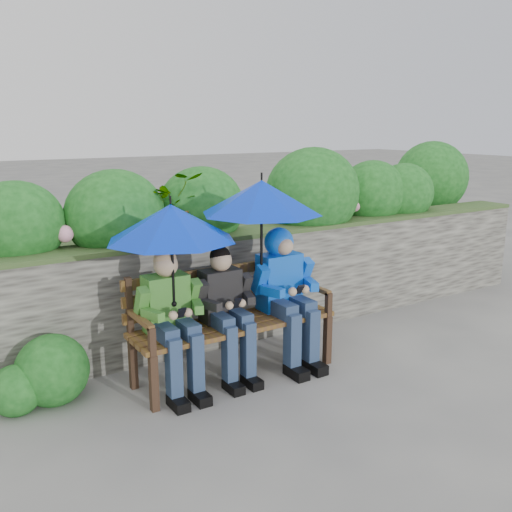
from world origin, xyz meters
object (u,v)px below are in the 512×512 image
boy_left (172,315)px  umbrella_left (171,223)px  boy_right (285,285)px  umbrella_right (262,197)px  boy_middle (226,306)px  park_bench (230,314)px

boy_left → umbrella_left: 0.70m
boy_left → umbrella_left: bearing=9.4°
boy_right → boy_left: bearing=-179.6°
boy_left → umbrella_right: bearing=2.0°
boy_middle → umbrella_right: umbrella_right is taller
boy_middle → boy_left: bearing=-179.6°
park_bench → umbrella_right: 0.98m
boy_right → umbrella_right: bearing=174.5°
boy_left → umbrella_left: (0.02, 0.00, 0.70)m
park_bench → boy_middle: bearing=-135.8°
park_bench → boy_middle: 0.15m
boy_right → umbrella_right: size_ratio=1.19×
boy_middle → umbrella_right: size_ratio=1.10×
boy_right → boy_middle: bearing=-179.6°
umbrella_right → boy_middle: bearing=-175.8°
park_bench → boy_right: boy_right is taller
umbrella_left → boy_middle: bearing=-0.1°
boy_middle → boy_right: boy_right is taller
boy_left → boy_middle: boy_left is taller
boy_middle → umbrella_right: (0.35, 0.03, 0.84)m
boy_middle → umbrella_left: bearing=179.9°
umbrella_left → umbrella_right: 0.80m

